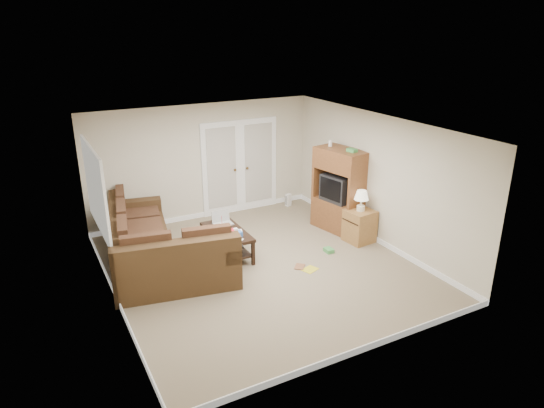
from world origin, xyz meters
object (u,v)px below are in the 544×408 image
coffee_table (227,242)px  tv_armoire (340,190)px  sectional_sofa (154,249)px  side_cabinet (360,223)px

coffee_table → tv_armoire: bearing=1.5°
sectional_sofa → tv_armoire: tv_armoire is taller
side_cabinet → tv_armoire: bearing=84.7°
coffee_table → tv_armoire: (2.54, 0.05, 0.59)m
tv_armoire → side_cabinet: tv_armoire is taller
coffee_table → tv_armoire: size_ratio=0.66×
sectional_sofa → side_cabinet: 3.93m
tv_armoire → side_cabinet: (0.00, -0.71, -0.48)m
sectional_sofa → coffee_table: 1.32m
coffee_table → side_cabinet: bearing=-14.1°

